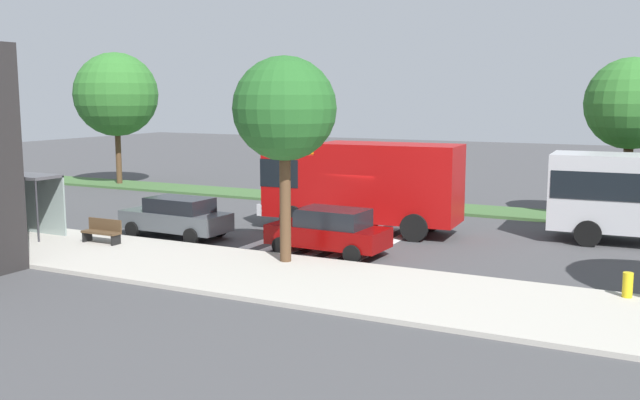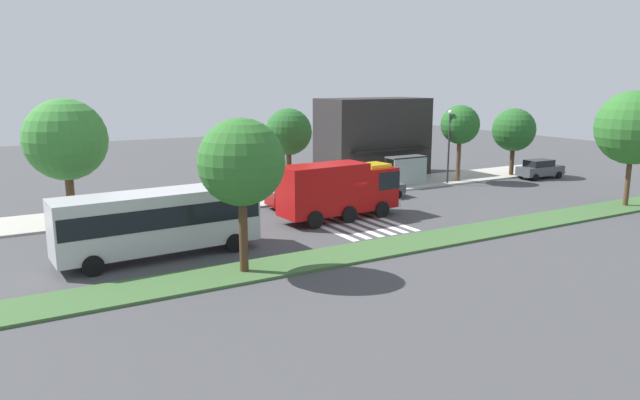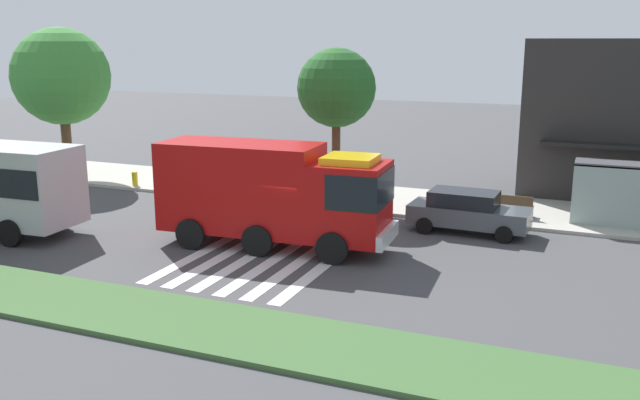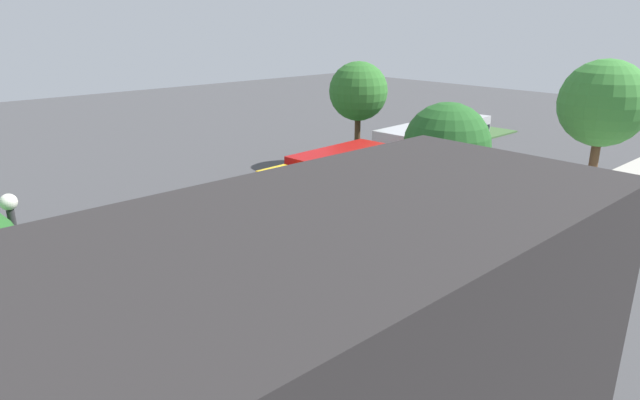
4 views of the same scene
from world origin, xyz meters
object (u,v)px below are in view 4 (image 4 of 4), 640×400
fire_truck (323,188)px  fire_hydrant (545,200)px  bus_stop_shelter (198,336)px  sidewalk_tree_far_west (603,104)px  transit_bus (435,143)px  street_lamp (28,304)px  median_tree_far_west (358,92)px  parked_car_mid (289,277)px  bench_near_shelter (310,325)px  sidewalk_tree_west (446,147)px  parked_car_west (406,231)px

fire_truck → fire_hydrant: size_ratio=12.22×
bus_stop_shelter → sidewalk_tree_far_west: (-26.93, -0.52, 3.52)m
transit_bus → street_lamp: 29.03m
bus_stop_shelter → median_tree_far_west: size_ratio=0.49×
bus_stop_shelter → sidewalk_tree_far_west: bearing=-178.9°
parked_car_mid → transit_bus: 19.88m
median_tree_far_west → bench_near_shelter: bearing=40.0°
transit_bus → sidewalk_tree_far_west: sidewalk_tree_far_west is taller
street_lamp → sidewalk_tree_west: sidewalk_tree_west is taller
bench_near_shelter → sidewalk_tree_west: sidewalk_tree_west is taller
parked_car_west → bench_near_shelter: 8.68m
transit_bus → sidewalk_tree_far_west: (-3.01, 9.28, 3.37)m
parked_car_mid → fire_hydrant: parked_car_mid is taller
transit_bus → median_tree_far_west: median_tree_far_west is taller
fire_truck → sidewalk_tree_far_west: size_ratio=1.10×
parked_car_west → median_tree_far_west: bearing=-125.6°
parked_car_west → median_tree_far_west: (-8.97, -11.72, 4.43)m
transit_bus → median_tree_far_west: (2.71, -4.64, 3.25)m
bus_stop_shelter → street_lamp: street_lamp is taller
fire_truck → street_lamp: bearing=19.4°
parked_car_west → sidewalk_tree_far_west: 15.53m
median_tree_far_west → fire_truck: bearing=35.9°
median_tree_far_west → fire_hydrant: size_ratio=10.28×
median_tree_far_west → fire_hydrant: 14.29m
bus_stop_shelter → fire_hydrant: 22.36m
fire_truck → bus_stop_shelter: fire_truck is taller
parked_car_mid → sidewalk_tree_west: sidewalk_tree_west is taller
fire_truck → fire_hydrant: fire_truck is taller
bus_stop_shelter → bench_near_shelter: bearing=-179.9°
parked_car_mid → median_tree_far_west: median_tree_far_west is taller
parked_car_west → street_lamp: 16.29m
street_lamp → sidewalk_tree_far_west: 30.63m
sidewalk_tree_west → fire_truck: bearing=-86.8°
fire_hydrant → median_tree_far_west: bearing=-85.4°
bus_stop_shelter → fire_truck: bearing=-147.3°
fire_truck → sidewalk_tree_west: bearing=89.7°
fire_truck → bench_near_shelter: (7.31, 7.26, -1.47)m
transit_bus → sidewalk_tree_far_west: bearing=-74.9°
parked_car_west → fire_truck: bearing=-76.5°
bus_stop_shelter → parked_car_mid: bearing=-153.2°
transit_bus → street_lamp: (27.58, 8.88, 1.83)m
bench_near_shelter → fire_truck: bearing=-135.2°
parked_car_west → bench_near_shelter: bearing=20.1°
parked_car_west → median_tree_far_west: size_ratio=0.61×
parked_car_west → sidewalk_tree_far_west: size_ratio=0.57×
parked_car_west → fire_hydrant: 10.20m
bus_stop_shelter → bench_near_shelter: (-4.00, -0.01, -1.30)m
parked_car_mid → street_lamp: bearing=13.1°
fire_truck → sidewalk_tree_west: (-0.38, 6.74, 3.15)m
parked_car_mid → sidewalk_tree_west: 7.98m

